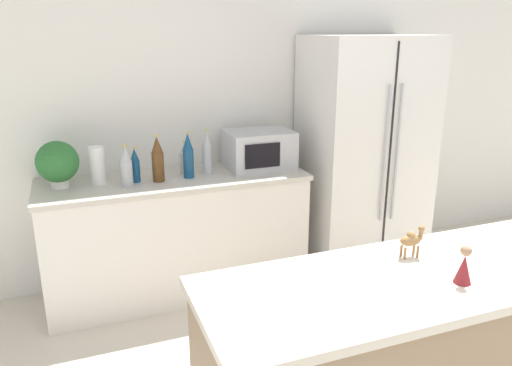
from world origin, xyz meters
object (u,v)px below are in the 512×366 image
(back_bottle_1, at_px, (188,156))
(back_bottle_3, at_px, (158,159))
(back_bottle_2, at_px, (135,166))
(wise_man_figurine_blue, at_px, (464,267))
(potted_plant, at_px, (57,163))
(back_bottle_0, at_px, (126,167))
(back_bottle_4, at_px, (207,153))
(microwave, at_px, (259,150))
(refrigerator, at_px, (364,156))
(camel_figurine, at_px, (412,239))
(paper_towel_roll, at_px, (98,165))
(back_bottle_5, at_px, (185,158))

(back_bottle_1, distance_m, back_bottle_3, 0.21)
(back_bottle_2, bearing_deg, wise_man_figurine_blue, -67.29)
(potted_plant, xyz_separation_m, back_bottle_0, (0.42, -0.13, -0.03))
(wise_man_figurine_blue, bearing_deg, back_bottle_3, 109.49)
(back_bottle_4, bearing_deg, potted_plant, 178.53)
(back_bottle_0, relative_size, back_bottle_1, 0.86)
(microwave, bearing_deg, refrigerator, -4.80)
(camel_figurine, xyz_separation_m, wise_man_figurine_blue, (0.04, -0.24, -0.01))
(potted_plant, bearing_deg, back_bottle_4, -1.47)
(potted_plant, relative_size, back_bottle_3, 0.96)
(wise_man_figurine_blue, bearing_deg, paper_towel_roll, 117.51)
(back_bottle_2, bearing_deg, back_bottle_1, -3.56)
(paper_towel_roll, height_order, back_bottle_1, back_bottle_1)
(refrigerator, height_order, back_bottle_0, refrigerator)
(back_bottle_3, height_order, back_bottle_5, back_bottle_3)
(back_bottle_1, xyz_separation_m, back_bottle_4, (0.15, 0.05, -0.00))
(back_bottle_0, bearing_deg, back_bottle_2, 48.91)
(back_bottle_1, distance_m, back_bottle_4, 0.16)
(refrigerator, distance_m, paper_towel_roll, 2.01)
(refrigerator, relative_size, back_bottle_2, 7.56)
(refrigerator, distance_m, back_bottle_3, 1.63)
(potted_plant, relative_size, back_bottle_2, 1.27)
(refrigerator, xyz_separation_m, back_bottle_4, (-1.26, 0.07, 0.12))
(refrigerator, bearing_deg, camel_figurine, -117.48)
(refrigerator, distance_m, microwave, 0.87)
(refrigerator, distance_m, back_bottle_1, 1.41)
(back_bottle_1, bearing_deg, back_bottle_2, 176.44)
(back_bottle_1, bearing_deg, microwave, 6.27)
(microwave, bearing_deg, back_bottle_1, -173.73)
(back_bottle_2, relative_size, back_bottle_3, 0.76)
(back_bottle_2, bearing_deg, back_bottle_3, -13.93)
(wise_man_figurine_blue, bearing_deg, back_bottle_4, 99.70)
(back_bottle_5, height_order, wise_man_figurine_blue, wise_man_figurine_blue)
(back_bottle_1, xyz_separation_m, back_bottle_2, (-0.36, 0.02, -0.04))
(camel_figurine, height_order, wise_man_figurine_blue, wise_man_figurine_blue)
(back_bottle_4, height_order, camel_figurine, back_bottle_4)
(potted_plant, height_order, back_bottle_3, back_bottle_3)
(back_bottle_0, xyz_separation_m, back_bottle_5, (0.43, 0.17, -0.02))
(paper_towel_roll, xyz_separation_m, back_bottle_2, (0.24, -0.05, -0.01))
(microwave, relative_size, back_bottle_0, 1.73)
(back_bottle_3, bearing_deg, paper_towel_roll, 167.41)
(back_bottle_1, bearing_deg, potted_plant, 174.60)
(potted_plant, distance_m, back_bottle_2, 0.49)
(back_bottle_3, bearing_deg, potted_plant, 171.54)
(refrigerator, relative_size, back_bottle_4, 5.78)
(back_bottle_0, relative_size, back_bottle_4, 0.88)
(refrigerator, distance_m, back_bottle_0, 1.84)
(paper_towel_roll, distance_m, back_bottle_3, 0.40)
(back_bottle_4, bearing_deg, paper_towel_roll, 178.63)
(back_bottle_2, xyz_separation_m, back_bottle_4, (0.51, 0.03, 0.04))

